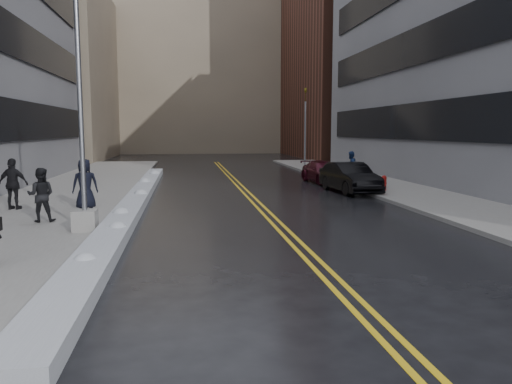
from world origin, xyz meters
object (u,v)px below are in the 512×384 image
object	(u,v)px
pedestrian_b	(41,195)
pedestrian_d	(13,184)
pedestrian_c	(85,184)
pedestrian_east	(351,165)
car_maroon	(324,172)
car_black	(350,178)
fire_hydrant	(384,182)
traffic_signal	(305,125)
lamppost	(82,148)

from	to	relation	value
pedestrian_b	pedestrian_d	bearing A→B (deg)	-61.29
pedestrian_c	pedestrian_east	bearing A→B (deg)	-157.71
pedestrian_b	car_maroon	bearing A→B (deg)	-140.05
car_black	car_maroon	size ratio (longest dim) A/B	1.06
fire_hydrant	car_maroon	size ratio (longest dim) A/B	0.17
pedestrian_d	car_maroon	bearing A→B (deg)	-136.35
pedestrian_b	pedestrian_c	distance (m)	2.54
pedestrian_d	pedestrian_b	bearing A→B (deg)	133.35
traffic_signal	pedestrian_c	size ratio (longest dim) A/B	3.23
pedestrian_east	car_maroon	bearing A→B (deg)	-35.58
car_maroon	traffic_signal	bearing A→B (deg)	77.91
pedestrian_c	car_maroon	bearing A→B (deg)	-154.71
lamppost	pedestrian_east	xyz separation A→B (m)	(12.51, 13.50, -1.56)
pedestrian_d	pedestrian_east	world-z (taller)	pedestrian_d
traffic_signal	pedestrian_b	bearing A→B (deg)	-123.44
fire_hydrant	pedestrian_b	bearing A→B (deg)	-155.53
lamppost	fire_hydrant	xyz separation A→B (m)	(12.30, 8.00, -1.98)
pedestrian_b	pedestrian_east	distance (m)	18.45
pedestrian_c	car_maroon	world-z (taller)	pedestrian_c
fire_hydrant	pedestrian_east	bearing A→B (deg)	87.82
lamppost	pedestrian_d	size ratio (longest dim) A/B	4.08
lamppost	car_maroon	world-z (taller)	lamppost
traffic_signal	car_maroon	size ratio (longest dim) A/B	1.43
fire_hydrant	car_black	distance (m)	1.63
fire_hydrant	car_maroon	bearing A→B (deg)	106.01
pedestrian_c	car_black	world-z (taller)	pedestrian_c
fire_hydrant	car_maroon	world-z (taller)	car_maroon
pedestrian_east	car_maroon	size ratio (longest dim) A/B	0.39
pedestrian_east	car_maroon	xyz separation A→B (m)	(-1.71, -0.27, -0.37)
pedestrian_east	car_maroon	world-z (taller)	pedestrian_east
lamppost	pedestrian_c	size ratio (longest dim) A/B	4.11
pedestrian_b	car_black	world-z (taller)	pedestrian_b
pedestrian_b	car_maroon	xyz separation A→B (m)	(12.43, 11.57, -0.39)
pedestrian_d	car_maroon	world-z (taller)	pedestrian_d
lamppost	car_maroon	size ratio (longest dim) A/B	1.81
fire_hydrant	pedestrian_east	distance (m)	5.52
lamppost	fire_hydrant	size ratio (longest dim) A/B	10.45
lamppost	pedestrian_east	world-z (taller)	lamppost
lamppost	car_black	distance (m)	13.92
lamppost	car_maroon	xyz separation A→B (m)	(10.80, 13.23, -1.92)
traffic_signal	car_black	xyz separation A→B (m)	(-1.00, -13.40, -2.67)
pedestrian_east	car_black	bearing A→B (deg)	26.14
traffic_signal	pedestrian_east	world-z (taller)	traffic_signal
traffic_signal	car_maroon	world-z (taller)	traffic_signal
pedestrian_c	pedestrian_east	xyz separation A→B (m)	(13.25, 9.47, -0.10)
fire_hydrant	pedestrian_b	world-z (taller)	pedestrian_b
pedestrian_b	pedestrian_east	size ratio (longest dim) A/B	1.03
traffic_signal	car_maroon	bearing A→B (deg)	-96.50
fire_hydrant	car_black	world-z (taller)	car_black
car_maroon	pedestrian_east	bearing A→B (deg)	3.48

